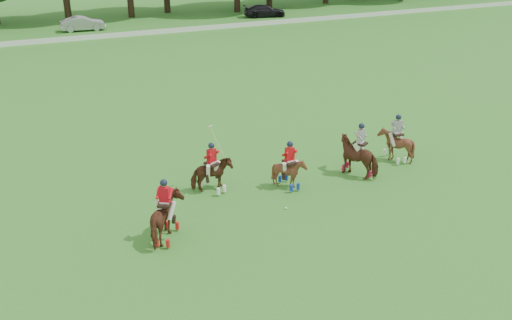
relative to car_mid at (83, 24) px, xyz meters
name	(u,v)px	position (x,y,z in m)	size (l,w,h in m)	color
ground	(250,252)	(-0.63, -42.50, -0.68)	(180.00, 180.00, 0.00)	#2E7120
boundary_rail	(84,38)	(-0.63, -4.50, -0.46)	(120.00, 0.10, 0.44)	white
car_mid	(83,24)	(0.00, 0.00, 0.00)	(1.45, 4.15, 1.37)	#A2A3A8
car_right	(265,11)	(19.40, 0.00, -0.03)	(1.84, 4.52, 1.31)	black
polo_red_a	(166,218)	(-3.00, -40.54, 0.17)	(1.79, 2.14, 2.36)	#442012
polo_red_b	(212,174)	(-0.22, -37.59, 0.07)	(1.80, 1.70, 2.71)	#442012
polo_red_c	(289,172)	(2.85, -38.57, 0.05)	(1.15, 1.28, 2.09)	#442012
polo_stripe_a	(359,156)	(6.27, -38.63, 0.19)	(1.85, 2.19, 2.39)	#442012
polo_stripe_b	(396,144)	(8.66, -38.04, 0.12)	(1.32, 1.47, 2.26)	#442012
polo_ball	(286,208)	(1.87, -40.26, -0.64)	(0.09, 0.09, 0.09)	white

